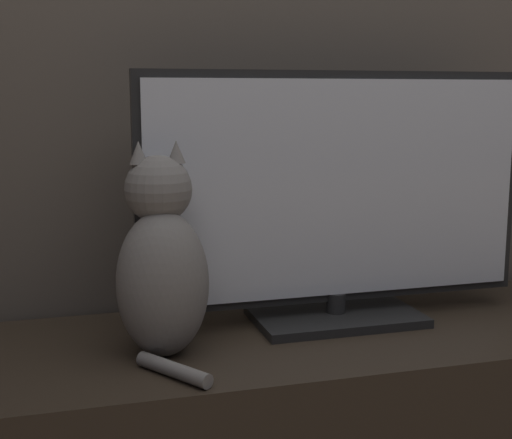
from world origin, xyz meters
name	(u,v)px	position (x,y,z in m)	size (l,w,h in m)	color
tv	(337,202)	(0.13, 0.98, 0.81)	(0.90, 0.23, 0.56)	black
cat	(162,265)	(-0.28, 0.88, 0.71)	(0.18, 0.30, 0.42)	gray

